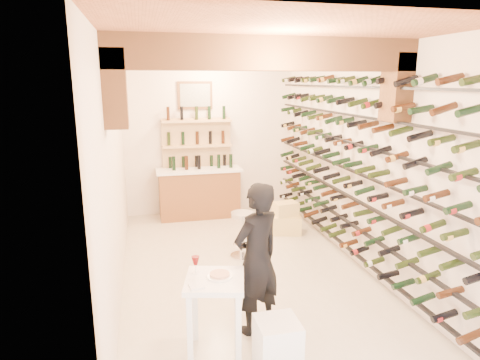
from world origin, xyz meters
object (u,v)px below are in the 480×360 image
(chrome_barstool, at_px, (242,231))
(crate_lower, at_px, (285,224))
(white_stool, at_px, (277,345))
(tasting_table, at_px, (215,292))
(wine_rack, at_px, (345,163))
(person, at_px, (257,259))
(back_counter, at_px, (199,192))

(chrome_barstool, height_order, crate_lower, chrome_barstool)
(white_stool, bearing_deg, tasting_table, 145.51)
(chrome_barstool, relative_size, crate_lower, 1.31)
(chrome_barstool, bearing_deg, wine_rack, -17.71)
(person, xyz_separation_m, crate_lower, (1.34, 2.84, -0.68))
(back_counter, xyz_separation_m, crate_lower, (1.40, -1.31, -0.36))
(person, bearing_deg, crate_lower, -143.25)
(person, bearing_deg, back_counter, -117.22)
(white_stool, bearing_deg, back_counter, 90.97)
(wine_rack, xyz_separation_m, chrome_barstool, (-1.46, 0.46, -1.12))
(wine_rack, height_order, chrome_barstool, wine_rack)
(chrome_barstool, bearing_deg, person, -99.04)
(white_stool, bearing_deg, person, 91.69)
(wine_rack, xyz_separation_m, tasting_table, (-2.29, -1.82, -0.86))
(tasting_table, relative_size, white_stool, 2.00)
(wine_rack, height_order, white_stool, wine_rack)
(wine_rack, relative_size, person, 3.35)
(white_stool, distance_m, person, 0.91)
(wine_rack, height_order, back_counter, wine_rack)
(person, bearing_deg, wine_rack, -167.67)
(tasting_table, bearing_deg, back_counter, 97.65)
(white_stool, bearing_deg, crate_lower, 69.58)
(person, height_order, crate_lower, person)
(white_stool, height_order, crate_lower, white_stool)
(back_counter, bearing_deg, tasting_table, -95.86)
(wine_rack, bearing_deg, back_counter, 124.66)
(back_counter, height_order, person, person)
(white_stool, xyz_separation_m, crate_lower, (1.32, 3.53, -0.08))
(chrome_barstool, xyz_separation_m, crate_lower, (1.02, 0.87, -0.26))
(white_stool, distance_m, crate_lower, 3.77)
(tasting_table, xyz_separation_m, person, (0.52, 0.32, 0.17))
(tasting_table, bearing_deg, white_stool, -20.98)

